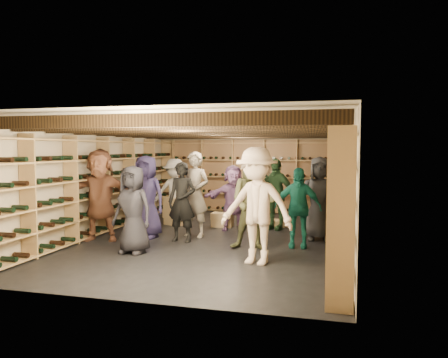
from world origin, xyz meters
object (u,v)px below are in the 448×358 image
at_px(person_4, 298,208).
at_px(person_5, 100,195).
at_px(person_8, 256,196).
at_px(person_6, 146,197).
at_px(person_9, 175,192).
at_px(person_11, 233,198).
at_px(person_7, 195,194).
at_px(crate_loose, 279,223).
at_px(person_1, 182,202).
at_px(person_0, 133,210).
at_px(person_10, 275,194).
at_px(crate_stack_left, 175,211).
at_px(person_2, 253,202).
at_px(person_3, 257,206).
at_px(crate_stack_right, 223,220).
at_px(person_12, 319,198).

distance_m(person_4, person_5, 4.01).
bearing_deg(person_8, person_6, -170.47).
xyz_separation_m(person_5, person_9, (0.82, 2.14, -0.13)).
bearing_deg(person_11, person_9, 144.08).
bearing_deg(person_4, person_11, 136.70).
relative_size(person_5, person_7, 1.04).
relative_size(crate_loose, person_4, 0.33).
bearing_deg(person_1, person_7, 86.56).
height_order(person_4, person_11, person_4).
distance_m(person_0, person_10, 3.68).
relative_size(person_7, person_10, 1.10).
xyz_separation_m(crate_stack_left, person_7, (0.95, -1.27, 0.57)).
relative_size(person_0, person_7, 0.87).
distance_m(person_9, person_10, 2.50).
bearing_deg(crate_loose, person_0, -123.77).
distance_m(person_4, person_6, 3.19).
bearing_deg(person_10, crate_stack_left, -157.56).
distance_m(crate_stack_left, crate_loose, 2.59).
distance_m(crate_stack_left, person_0, 3.03).
bearing_deg(person_7, person_8, 50.52).
xyz_separation_m(person_1, person_2, (1.52, -0.33, 0.08)).
distance_m(crate_loose, person_5, 4.28).
bearing_deg(person_5, person_3, -28.03).
bearing_deg(person_8, person_7, -163.97).
relative_size(person_3, person_4, 1.25).
bearing_deg(person_7, crate_stack_right, 90.96).
height_order(crate_loose, person_7, person_7).
height_order(crate_stack_right, person_8, person_8).
height_order(crate_stack_left, person_5, person_5).
bearing_deg(person_7, person_12, 20.64).
xyz_separation_m(person_3, person_9, (-2.63, 3.14, -0.14)).
bearing_deg(person_3, person_4, 80.51).
distance_m(person_7, person_11, 1.14).
xyz_separation_m(person_7, person_9, (-0.94, 1.27, -0.09)).
height_order(person_5, person_12, person_5).
distance_m(person_2, person_10, 2.17).
bearing_deg(person_12, person_9, 159.83).
bearing_deg(person_2, person_3, -77.82).
bearing_deg(person_11, person_4, -65.86).
relative_size(person_6, person_10, 1.05).
bearing_deg(person_4, person_12, 63.62).
distance_m(person_7, person_10, 2.01).
bearing_deg(person_3, person_8, 112.54).
bearing_deg(person_2, person_10, 84.73).
bearing_deg(person_5, person_10, 21.06).
relative_size(person_2, person_8, 1.11).
xyz_separation_m(person_5, person_8, (2.93, 1.75, -0.14)).
height_order(person_0, person_3, person_3).
xyz_separation_m(person_1, person_4, (2.31, 0.08, -0.05)).
relative_size(person_4, person_10, 0.92).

